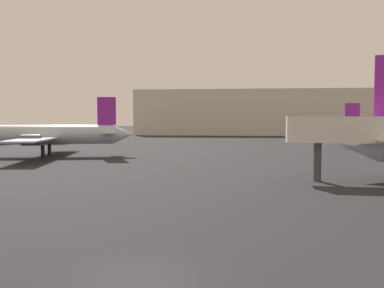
{
  "coord_description": "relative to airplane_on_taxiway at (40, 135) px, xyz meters",
  "views": [
    {
      "loc": [
        3.38,
        -13.51,
        5.8
      ],
      "look_at": [
        -2.11,
        38.53,
        2.44
      ],
      "focal_mm": 37.02,
      "sensor_mm": 36.0,
      "label": 1
    }
  ],
  "objects": [
    {
      "name": "ground_plane",
      "position": [
        26.0,
        -44.02,
        -3.35
      ],
      "size": [
        600.0,
        600.0,
        0.0
      ],
      "primitive_type": "plane",
      "color": "#232326"
    },
    {
      "name": "airplane_on_taxiway",
      "position": [
        0.0,
        0.0,
        0.0
      ],
      "size": [
        28.98,
        25.4,
        9.12
      ],
      "rotation": [
        0.0,
        0.0,
        3.32
      ],
      "color": "#B2BCCC",
      "rests_on": "ground_plane"
    },
    {
      "name": "airplane_far_left",
      "position": [
        -21.96,
        31.1,
        -0.46
      ],
      "size": [
        27.9,
        18.58,
        8.9
      ],
      "rotation": [
        0.0,
        0.0,
        -0.12
      ],
      "color": "#B2BCCC",
      "rests_on": "ground_plane"
    },
    {
      "name": "terminal_building",
      "position": [
        39.2,
        90.5,
        4.63
      ],
      "size": [
        89.66,
        24.97,
        15.95
      ],
      "primitive_type": "cube",
      "color": "beige",
      "rests_on": "ground_plane"
    }
  ]
}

